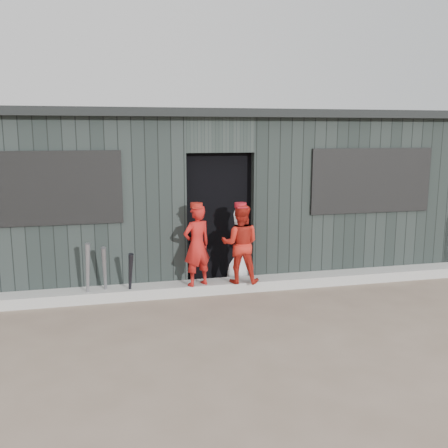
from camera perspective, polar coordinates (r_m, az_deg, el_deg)
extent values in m
plane|color=brown|center=(5.73, 4.24, -13.12)|extent=(80.00, 80.00, 0.00)
cube|color=#A09F9B|center=(7.35, -0.04, -7.08)|extent=(8.00, 0.36, 0.15)
cone|color=gray|center=(6.95, -15.31, -5.45)|extent=(0.13, 0.25, 0.86)
cone|color=slate|center=(7.01, -13.47, -5.50)|extent=(0.07, 0.31, 0.79)
cone|color=black|center=(6.97, -10.66, -5.89)|extent=(0.10, 0.31, 0.70)
imported|color=#AD1815|center=(7.00, -3.12, -2.46)|extent=(0.49, 0.41, 1.15)
imported|color=red|center=(7.14, 1.87, -2.27)|extent=(0.65, 0.57, 1.14)
imported|color=silver|center=(7.70, 1.53, -2.18)|extent=(0.61, 0.42, 1.21)
cube|color=black|center=(8.72, -2.57, 3.26)|extent=(7.60, 2.70, 2.20)
cube|color=#252C2B|center=(7.21, -18.26, 1.63)|extent=(3.50, 0.20, 2.50)
cube|color=#242B29|center=(8.15, 15.10, 2.76)|extent=(3.50, 0.20, 2.50)
cube|color=#2B3331|center=(7.28, -0.55, 10.14)|extent=(1.00, 0.20, 0.50)
cube|color=#252C2A|center=(10.18, 19.59, 3.99)|extent=(0.20, 3.00, 2.50)
cube|color=#2B3430|center=(10.09, -4.05, 4.51)|extent=(8.00, 0.20, 2.50)
cube|color=black|center=(8.66, -2.64, 12.23)|extent=(8.30, 3.30, 0.12)
cube|color=black|center=(7.07, -19.69, 3.83)|extent=(2.00, 0.04, 1.00)
cube|color=black|center=(8.09, 16.55, 4.77)|extent=(2.00, 0.04, 1.00)
cube|color=black|center=(7.74, -3.64, 3.46)|extent=(0.24, 0.24, 0.90)
cube|color=black|center=(7.81, -0.91, 3.17)|extent=(0.22, 0.18, 0.87)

